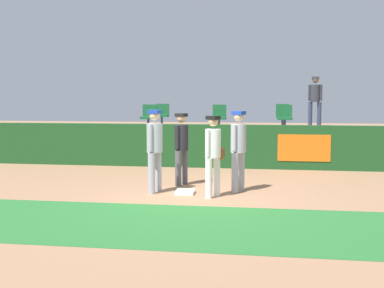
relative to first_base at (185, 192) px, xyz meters
The scene contains 15 objects.
ground_plane 0.27m from the first_base, 40.59° to the right, with size 60.00×60.00×0.00m, color #936B4C.
grass_foreground_strip 2.56m from the first_base, 85.48° to the right, with size 18.00×2.80×0.01m, color #26662B.
first_base is the anchor object (origin of this frame).
player_fielder_home 1.18m from the first_base, 20.95° to the right, with size 0.50×0.47×1.72m.
player_runner_visitor 1.23m from the first_base, behind, with size 0.42×0.50×1.83m.
player_coach_visitor 1.57m from the first_base, 20.30° to the left, with size 0.45×0.47×1.80m.
player_umpire 1.43m from the first_base, 104.27° to the left, with size 0.42×0.46×1.73m.
field_wall 4.07m from the first_base, 86.94° to the left, with size 18.00×0.26×1.29m.
bleacher_platform 6.61m from the first_base, 88.25° to the left, with size 18.00×4.80×1.02m, color #59595E.
seat_back_left 7.68m from the first_base, 105.87° to the left, with size 0.47×0.44×0.84m.
seat_front_center 5.65m from the first_base, 87.64° to the left, with size 0.45×0.44×0.84m.
seat_front_left 6.04m from the first_base, 111.38° to the left, with size 0.47×0.44×0.84m.
seat_front_right 6.11m from the first_base, 66.84° to the left, with size 0.47×0.44×0.84m.
seat_back_right 7.76m from the first_base, 72.20° to the left, with size 0.47×0.44×0.84m.
spectator_hooded 9.27m from the first_base, 66.86° to the left, with size 0.51×0.41×1.84m.
Camera 1 is at (1.50, -10.09, 2.11)m, focal length 45.12 mm.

